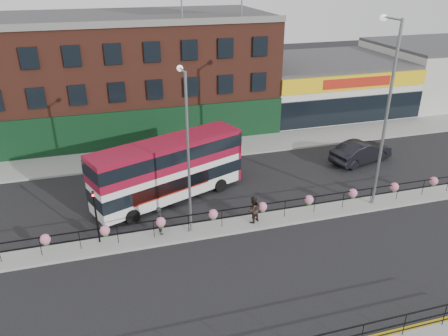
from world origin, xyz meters
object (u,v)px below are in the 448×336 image
object	(u,v)px
pedestrian_b	(253,209)
lamp_column_east	(386,100)
double_decker_bus	(169,164)
lamp_column_west	(187,141)
car	(361,152)
pedestrian_a	(160,220)

from	to	relation	value
pedestrian_b	lamp_column_east	xyz separation A→B (m)	(8.26, 0.29, 5.96)
double_decker_bus	lamp_column_west	bearing A→B (deg)	-83.71
car	lamp_column_east	bearing A→B (deg)	137.98
double_decker_bus	car	distance (m)	15.66
car	pedestrian_b	size ratio (longest dim) A/B	3.23
pedestrian_b	lamp_column_east	size ratio (longest dim) A/B	0.15
lamp_column_west	lamp_column_east	distance (m)	12.10
car	lamp_column_east	xyz separation A→B (m)	(-2.98, -5.93, 6.10)
pedestrian_a	lamp_column_east	xyz separation A→B (m)	(13.76, -0.05, 5.95)
double_decker_bus	lamp_column_east	xyz separation A→B (m)	(12.48, -4.13, 4.41)
double_decker_bus	lamp_column_east	bearing A→B (deg)	-18.31
pedestrian_a	car	bearing A→B (deg)	-79.16
double_decker_bus	lamp_column_west	distance (m)	5.15
double_decker_bus	pedestrian_a	xyz separation A→B (m)	(-1.28, -4.08, -1.54)
car	pedestrian_a	world-z (taller)	pedestrian_a
pedestrian_b	lamp_column_west	size ratio (longest dim) A/B	0.18
lamp_column_east	double_decker_bus	bearing A→B (deg)	161.69
car	pedestrian_a	size ratio (longest dim) A/B	3.20
car	pedestrian_a	xyz separation A→B (m)	(-16.74, -5.88, 0.15)
double_decker_bus	pedestrian_a	distance (m)	4.55
pedestrian_b	lamp_column_east	distance (m)	10.19
lamp_column_east	pedestrian_b	bearing A→B (deg)	-177.97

